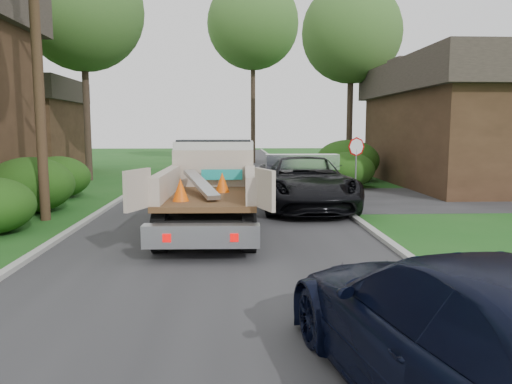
{
  "coord_description": "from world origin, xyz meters",
  "views": [
    {
      "loc": [
        0.29,
        -10.53,
        2.83
      ],
      "look_at": [
        0.9,
        2.17,
        1.2
      ],
      "focal_mm": 35.0,
      "sensor_mm": 36.0,
      "label": 1
    }
  ],
  "objects_px": {
    "stop_sign": "(356,155)",
    "black_pickup": "(303,182)",
    "house_right": "(487,121)",
    "navy_suv": "(470,336)",
    "tree_center_far": "(253,24)",
    "flatbed_truck": "(213,180)",
    "tree_left_far": "(82,10)",
    "tree_right_far": "(352,33)",
    "house_left_far": "(14,125)",
    "utility_pole": "(37,49)"
  },
  "relations": [
    {
      "from": "stop_sign",
      "to": "black_pickup",
      "type": "bearing_deg",
      "value": -140.3
    },
    {
      "from": "house_right",
      "to": "navy_suv",
      "type": "bearing_deg",
      "value": -117.47
    },
    {
      "from": "tree_center_far",
      "to": "flatbed_truck",
      "type": "bearing_deg",
      "value": -94.96
    },
    {
      "from": "stop_sign",
      "to": "tree_left_far",
      "type": "xyz_separation_m",
      "value": [
        -12.7,
        8.0,
        7.2
      ]
    },
    {
      "from": "tree_right_far",
      "to": "navy_suv",
      "type": "bearing_deg",
      "value": -100.67
    },
    {
      "from": "tree_right_far",
      "to": "navy_suv",
      "type": "relative_size",
      "value": 2.02
    },
    {
      "from": "tree_center_far",
      "to": "house_left_far",
      "type": "bearing_deg",
      "value": -152.7
    },
    {
      "from": "flatbed_truck",
      "to": "navy_suv",
      "type": "xyz_separation_m",
      "value": [
        2.87,
        -9.84,
        -0.53
      ]
    },
    {
      "from": "utility_pole",
      "to": "navy_suv",
      "type": "relative_size",
      "value": 1.76
    },
    {
      "from": "navy_suv",
      "to": "tree_right_far",
      "type": "bearing_deg",
      "value": -109.86
    },
    {
      "from": "tree_center_far",
      "to": "navy_suv",
      "type": "relative_size",
      "value": 2.57
    },
    {
      "from": "tree_left_far",
      "to": "tree_right_far",
      "type": "distance_m",
      "value": 15.31
    },
    {
      "from": "flatbed_truck",
      "to": "black_pickup",
      "type": "xyz_separation_m",
      "value": [
        3.1,
        3.19,
        -0.43
      ]
    },
    {
      "from": "stop_sign",
      "to": "utility_pole",
      "type": "bearing_deg",
      "value": -159.38
    },
    {
      "from": "house_left_far",
      "to": "house_right",
      "type": "distance_m",
      "value": 27.68
    },
    {
      "from": "house_left_far",
      "to": "navy_suv",
      "type": "bearing_deg",
      "value": -60.1
    },
    {
      "from": "house_right",
      "to": "tree_center_far",
      "type": "height_order",
      "value": "tree_center_far"
    },
    {
      "from": "flatbed_truck",
      "to": "utility_pole",
      "type": "bearing_deg",
      "value": 169.01
    },
    {
      "from": "flatbed_truck",
      "to": "navy_suv",
      "type": "distance_m",
      "value": 10.27
    },
    {
      "from": "house_right",
      "to": "tree_right_far",
      "type": "distance_m",
      "value": 9.72
    },
    {
      "from": "house_right",
      "to": "black_pickup",
      "type": "bearing_deg",
      "value": -145.58
    },
    {
      "from": "tree_left_far",
      "to": "tree_center_far",
      "type": "distance_m",
      "value": 16.22
    },
    {
      "from": "black_pickup",
      "to": "house_left_far",
      "type": "bearing_deg",
      "value": 136.33
    },
    {
      "from": "tree_center_far",
      "to": "black_pickup",
      "type": "relative_size",
      "value": 2.2
    },
    {
      "from": "house_left_far",
      "to": "tree_right_far",
      "type": "height_order",
      "value": "tree_right_far"
    },
    {
      "from": "utility_pole",
      "to": "tree_center_far",
      "type": "bearing_deg",
      "value": 73.35
    },
    {
      "from": "utility_pole",
      "to": "flatbed_truck",
      "type": "xyz_separation_m",
      "value": [
        5.21,
        -1.14,
        -3.82
      ]
    },
    {
      "from": "stop_sign",
      "to": "house_left_far",
      "type": "bearing_deg",
      "value": 145.19
    },
    {
      "from": "stop_sign",
      "to": "tree_center_far",
      "type": "xyz_separation_m",
      "value": [
        -3.2,
        21.0,
        9.2
      ]
    },
    {
      "from": "house_right",
      "to": "flatbed_truck",
      "type": "height_order",
      "value": "house_right"
    },
    {
      "from": "flatbed_truck",
      "to": "tree_center_far",
      "type": "bearing_deg",
      "value": 86.37
    },
    {
      "from": "house_left_far",
      "to": "house_right",
      "type": "xyz_separation_m",
      "value": [
        26.5,
        -8.0,
        0.11
      ]
    },
    {
      "from": "house_left_far",
      "to": "black_pickup",
      "type": "bearing_deg",
      "value": -42.51
    },
    {
      "from": "house_right",
      "to": "tree_left_far",
      "type": "distance_m",
      "value": 21.52
    },
    {
      "from": "tree_right_far",
      "to": "tree_center_far",
      "type": "height_order",
      "value": "tree_center_far"
    },
    {
      "from": "flatbed_truck",
      "to": "navy_suv",
      "type": "relative_size",
      "value": 1.16
    },
    {
      "from": "black_pickup",
      "to": "stop_sign",
      "type": "bearing_deg",
      "value": 38.54
    },
    {
      "from": "house_left_far",
      "to": "tree_right_far",
      "type": "xyz_separation_m",
      "value": [
        21.0,
        -2.0,
        5.43
      ]
    },
    {
      "from": "tree_center_far",
      "to": "house_right",
      "type": "bearing_deg",
      "value": -55.49
    },
    {
      "from": "tree_left_far",
      "to": "black_pickup",
      "type": "xyz_separation_m",
      "value": [
        10.33,
        -9.97,
        -8.06
      ]
    },
    {
      "from": "stop_sign",
      "to": "black_pickup",
      "type": "height_order",
      "value": "stop_sign"
    },
    {
      "from": "tree_center_far",
      "to": "flatbed_truck",
      "type": "height_order",
      "value": "tree_center_far"
    },
    {
      "from": "stop_sign",
      "to": "tree_center_far",
      "type": "relative_size",
      "value": 0.17
    },
    {
      "from": "utility_pole",
      "to": "flatbed_truck",
      "type": "relative_size",
      "value": 1.51
    },
    {
      "from": "house_left_far",
      "to": "flatbed_truck",
      "type": "xyz_separation_m",
      "value": [
        13.23,
        -18.16,
        -1.7
      ]
    },
    {
      "from": "house_left_far",
      "to": "house_right",
      "type": "bearing_deg",
      "value": -16.8
    },
    {
      "from": "utility_pole",
      "to": "black_pickup",
      "type": "distance_m",
      "value": 9.56
    },
    {
      "from": "stop_sign",
      "to": "tree_left_far",
      "type": "relative_size",
      "value": 0.2
    },
    {
      "from": "utility_pole",
      "to": "house_right",
      "type": "distance_m",
      "value": 20.66
    },
    {
      "from": "house_left_far",
      "to": "tree_left_far",
      "type": "bearing_deg",
      "value": -39.81
    }
  ]
}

